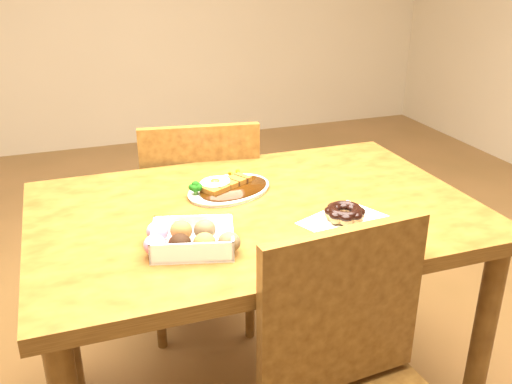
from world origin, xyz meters
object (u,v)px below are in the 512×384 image
object	(u,v)px
chair_far	(200,218)
table	(256,239)
donut_box	(191,238)
katsu_curry_plate	(227,188)
pon_de_ring	(345,214)

from	to	relation	value
chair_far	table	bearing A→B (deg)	102.18
table	donut_box	bearing A→B (deg)	-142.78
katsu_curry_plate	pon_de_ring	xyz separation A→B (m)	(0.23, -0.29, 0.01)
table	pon_de_ring	bearing A→B (deg)	-40.32
chair_far	katsu_curry_plate	size ratio (longest dim) A/B	2.78
donut_box	pon_de_ring	world-z (taller)	donut_box
table	katsu_curry_plate	size ratio (longest dim) A/B	3.83
pon_de_ring	chair_far	bearing A→B (deg)	107.41
chair_far	pon_de_ring	world-z (taller)	chair_far
chair_far	katsu_curry_plate	bearing A→B (deg)	97.34
pon_de_ring	table	bearing A→B (deg)	139.68
table	pon_de_ring	world-z (taller)	pon_de_ring
chair_far	pon_de_ring	bearing A→B (deg)	116.33
katsu_curry_plate	pon_de_ring	world-z (taller)	katsu_curry_plate
chair_far	donut_box	bearing A→B (deg)	83.69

